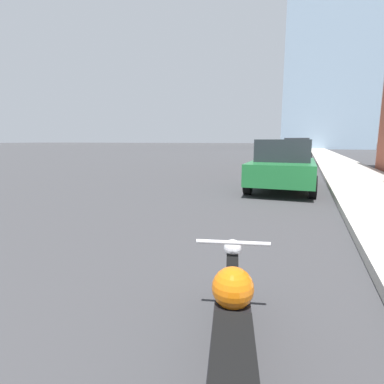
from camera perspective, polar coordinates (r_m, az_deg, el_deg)
The scene contains 4 objects.
sidewalk at distance 37.64m, azimuth 23.87°, elevation 6.70°, with size 2.60×240.00×0.15m.
motorcycle at distance 2.01m, azimuth 7.66°, elevation -26.63°, with size 0.83×2.43×0.71m.
parked_car_green at distance 9.83m, azimuth 16.97°, elevation 4.93°, with size 1.94×3.94×1.57m.
parked_car_silver at distance 21.04m, azimuth 19.31°, elevation 7.40°, with size 1.97×3.87×1.71m.
Camera 1 is at (3.36, 2.45, 1.54)m, focal length 28.00 mm.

